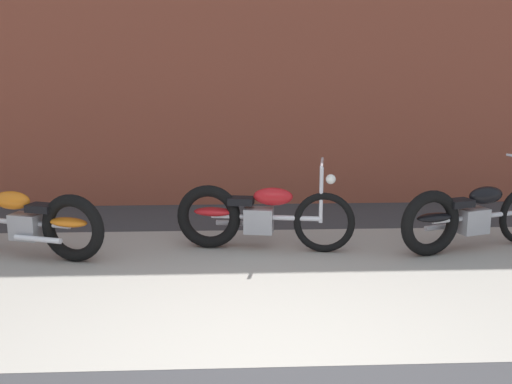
% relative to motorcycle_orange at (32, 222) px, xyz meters
% --- Properties ---
extents(ground_plane, '(80.00, 80.00, 0.00)m').
position_rel_motorcycle_orange_xyz_m(ground_plane, '(2.32, -2.53, -0.40)').
color(ground_plane, '#38383A').
extents(sidewalk_slab, '(36.00, 3.50, 0.01)m').
position_rel_motorcycle_orange_xyz_m(sidewalk_slab, '(2.32, -0.78, -0.40)').
color(sidewalk_slab, '#9E998E').
rests_on(sidewalk_slab, ground).
extents(brick_building_wall, '(36.00, 0.50, 5.60)m').
position_rel_motorcycle_orange_xyz_m(brick_building_wall, '(2.32, 2.67, 2.40)').
color(brick_building_wall, brown).
rests_on(brick_building_wall, ground).
extents(motorcycle_orange, '(1.93, 0.86, 1.03)m').
position_rel_motorcycle_orange_xyz_m(motorcycle_orange, '(0.00, 0.00, 0.00)').
color(motorcycle_orange, black).
rests_on(motorcycle_orange, ground).
extents(motorcycle_red, '(1.99, 0.67, 1.03)m').
position_rel_motorcycle_orange_xyz_m(motorcycle_red, '(2.37, 0.18, 0.00)').
color(motorcycle_red, black).
rests_on(motorcycle_red, ground).
extents(motorcycle_black, '(1.94, 0.85, 1.03)m').
position_rel_motorcycle_orange_xyz_m(motorcycle_black, '(4.76, 0.02, 0.00)').
color(motorcycle_black, black).
rests_on(motorcycle_black, ground).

